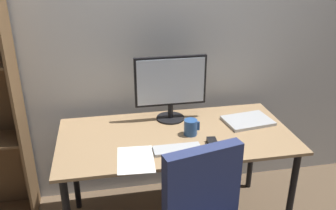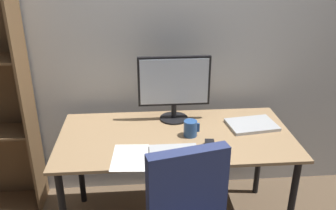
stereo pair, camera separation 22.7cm
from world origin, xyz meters
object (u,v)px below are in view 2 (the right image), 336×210
Objects in this scene: coffee_mug at (190,128)px; laptop at (252,125)px; monitor at (174,85)px; keyboard at (173,150)px; mouse at (210,145)px; desk at (176,146)px.

coffee_mug reaches higher than laptop.
monitor is 0.34m from coffee_mug.
monitor is at bearing 108.18° from coffee_mug.
keyboard is 0.63m from laptop.
keyboard is at bearing -95.75° from monitor.
monitor reaches higher than mouse.
coffee_mug is at bearing 128.65° from mouse.
monitor is 1.71× the size of keyboard.
desk is at bearing -92.44° from monitor.
monitor is 0.51m from mouse.
laptop is (0.53, 0.08, 0.09)m from desk.
monitor is at bearing 84.43° from keyboard.
coffee_mug reaches higher than desk.
keyboard is at bearing -124.75° from coffee_mug.
keyboard is at bearing -161.15° from laptop.
keyboard is at bearing -166.60° from mouse.
coffee_mug is (0.09, -0.02, 0.13)m from desk.
monitor is 0.51m from keyboard.
keyboard is 0.91× the size of laptop.
keyboard is 2.76× the size of coffee_mug.
laptop is (0.44, 0.10, -0.04)m from coffee_mug.
laptop is (0.34, 0.26, -0.01)m from mouse.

